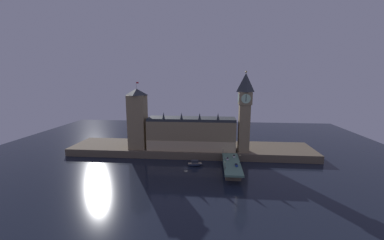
{
  "coord_description": "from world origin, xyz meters",
  "views": [
    {
      "loc": [
        20.11,
        -171.31,
        68.1
      ],
      "look_at": [
        2.98,
        20.0,
        34.18
      ],
      "focal_mm": 22.0,
      "sensor_mm": 36.0,
      "label": 1
    }
  ],
  "objects_px": {
    "pedestrian_near_rail": "(225,167)",
    "boat_upstream": "(195,164)",
    "car_northbound_lead": "(228,159)",
    "victoria_tower": "(138,119)",
    "car_southbound_lead": "(236,165)",
    "clock_tower": "(245,110)",
    "street_lamp_near": "(225,165)",
    "car_southbound_trail": "(234,156)",
    "street_lamp_far": "(223,151)",
    "pedestrian_far_rail": "(224,158)",
    "street_lamp_mid": "(240,158)"
  },
  "relations": [
    {
      "from": "car_northbound_lead",
      "to": "car_southbound_trail",
      "type": "bearing_deg",
      "value": 50.29
    },
    {
      "from": "pedestrian_near_rail",
      "to": "street_lamp_mid",
      "type": "height_order",
      "value": "street_lamp_mid"
    },
    {
      "from": "boat_upstream",
      "to": "clock_tower",
      "type": "bearing_deg",
      "value": 27.99
    },
    {
      "from": "clock_tower",
      "to": "car_southbound_trail",
      "type": "distance_m",
      "value": 39.77
    },
    {
      "from": "victoria_tower",
      "to": "car_southbound_lead",
      "type": "height_order",
      "value": "victoria_tower"
    },
    {
      "from": "street_lamp_near",
      "to": "car_southbound_trail",
      "type": "bearing_deg",
      "value": 73.15
    },
    {
      "from": "car_southbound_trail",
      "to": "boat_upstream",
      "type": "distance_m",
      "value": 31.54
    },
    {
      "from": "victoria_tower",
      "to": "street_lamp_far",
      "type": "xyz_separation_m",
      "value": [
        74.99,
        -19.12,
        -21.63
      ]
    },
    {
      "from": "victoria_tower",
      "to": "pedestrian_near_rail",
      "type": "relative_size",
      "value": 34.49
    },
    {
      "from": "street_lamp_mid",
      "to": "street_lamp_far",
      "type": "xyz_separation_m",
      "value": [
        -11.72,
        14.72,
        0.32
      ]
    },
    {
      "from": "car_southbound_trail",
      "to": "car_southbound_lead",
      "type": "bearing_deg",
      "value": -90.0
    },
    {
      "from": "car_southbound_lead",
      "to": "street_lamp_near",
      "type": "relative_size",
      "value": 0.75
    },
    {
      "from": "clock_tower",
      "to": "victoria_tower",
      "type": "bearing_deg",
      "value": 178.22
    },
    {
      "from": "pedestrian_near_rail",
      "to": "boat_upstream",
      "type": "bearing_deg",
      "value": 136.22
    },
    {
      "from": "victoria_tower",
      "to": "pedestrian_near_rail",
      "type": "xyz_separation_m",
      "value": [
        75.39,
        -45.66,
        -25.05
      ]
    },
    {
      "from": "car_southbound_trail",
      "to": "street_lamp_near",
      "type": "height_order",
      "value": "street_lamp_near"
    },
    {
      "from": "street_lamp_near",
      "to": "street_lamp_far",
      "type": "xyz_separation_m",
      "value": [
        -0.0,
        29.44,
        0.37
      ]
    },
    {
      "from": "street_lamp_near",
      "to": "pedestrian_far_rail",
      "type": "bearing_deg",
      "value": 88.94
    },
    {
      "from": "pedestrian_near_rail",
      "to": "street_lamp_near",
      "type": "height_order",
      "value": "street_lamp_near"
    },
    {
      "from": "car_northbound_lead",
      "to": "car_southbound_lead",
      "type": "height_order",
      "value": "car_northbound_lead"
    },
    {
      "from": "car_northbound_lead",
      "to": "car_southbound_lead",
      "type": "bearing_deg",
      "value": -67.0
    },
    {
      "from": "car_southbound_lead",
      "to": "street_lamp_mid",
      "type": "height_order",
      "value": "street_lamp_mid"
    },
    {
      "from": "boat_upstream",
      "to": "pedestrian_far_rail",
      "type": "bearing_deg",
      "value": -7.22
    },
    {
      "from": "clock_tower",
      "to": "pedestrian_near_rail",
      "type": "height_order",
      "value": "clock_tower"
    },
    {
      "from": "car_northbound_lead",
      "to": "pedestrian_far_rail",
      "type": "relative_size",
      "value": 2.6
    },
    {
      "from": "victoria_tower",
      "to": "car_southbound_trail",
      "type": "bearing_deg",
      "value": -13.58
    },
    {
      "from": "car_northbound_lead",
      "to": "victoria_tower",
      "type": "bearing_deg",
      "value": 161.09
    },
    {
      "from": "car_northbound_lead",
      "to": "car_southbound_trail",
      "type": "relative_size",
      "value": 1.03
    },
    {
      "from": "clock_tower",
      "to": "street_lamp_far",
      "type": "relative_size",
      "value": 9.81
    },
    {
      "from": "street_lamp_mid",
      "to": "boat_upstream",
      "type": "height_order",
      "value": "street_lamp_mid"
    },
    {
      "from": "street_lamp_near",
      "to": "street_lamp_far",
      "type": "distance_m",
      "value": 29.44
    },
    {
      "from": "pedestrian_near_rail",
      "to": "pedestrian_far_rail",
      "type": "relative_size",
      "value": 0.95
    },
    {
      "from": "pedestrian_near_rail",
      "to": "street_lamp_far",
      "type": "xyz_separation_m",
      "value": [
        -0.4,
        26.54,
        3.42
      ]
    },
    {
      "from": "pedestrian_near_rail",
      "to": "street_lamp_near",
      "type": "distance_m",
      "value": 4.22
    },
    {
      "from": "clock_tower",
      "to": "pedestrian_near_rail",
      "type": "distance_m",
      "value": 57.55
    },
    {
      "from": "pedestrian_near_rail",
      "to": "boat_upstream",
      "type": "relative_size",
      "value": 0.14
    },
    {
      "from": "car_southbound_lead",
      "to": "pedestrian_near_rail",
      "type": "distance_m",
      "value": 10.18
    },
    {
      "from": "clock_tower",
      "to": "street_lamp_far",
      "type": "distance_m",
      "value": 39.19
    },
    {
      "from": "pedestrian_near_rail",
      "to": "clock_tower",
      "type": "bearing_deg",
      "value": 67.91
    },
    {
      "from": "car_northbound_lead",
      "to": "car_southbound_trail",
      "type": "distance_m",
      "value": 8.55
    },
    {
      "from": "car_northbound_lead",
      "to": "pedestrian_near_rail",
      "type": "relative_size",
      "value": 2.73
    },
    {
      "from": "pedestrian_near_rail",
      "to": "street_lamp_mid",
      "type": "distance_m",
      "value": 16.66
    },
    {
      "from": "car_southbound_trail",
      "to": "pedestrian_far_rail",
      "type": "distance_m",
      "value": 10.62
    },
    {
      "from": "clock_tower",
      "to": "car_southbound_lead",
      "type": "distance_m",
      "value": 51.27
    },
    {
      "from": "clock_tower",
      "to": "pedestrian_near_rail",
      "type": "relative_size",
      "value": 39.64
    },
    {
      "from": "victoria_tower",
      "to": "car_southbound_lead",
      "type": "relative_size",
      "value": 12.53
    },
    {
      "from": "victoria_tower",
      "to": "boat_upstream",
      "type": "height_order",
      "value": "victoria_tower"
    },
    {
      "from": "street_lamp_far",
      "to": "victoria_tower",
      "type": "bearing_deg",
      "value": 165.7
    },
    {
      "from": "clock_tower",
      "to": "pedestrian_near_rail",
      "type": "bearing_deg",
      "value": -112.09
    },
    {
      "from": "pedestrian_far_rail",
      "to": "street_lamp_far",
      "type": "height_order",
      "value": "street_lamp_far"
    }
  ]
}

